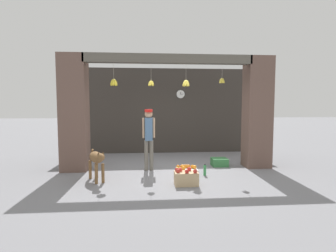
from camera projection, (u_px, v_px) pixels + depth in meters
ground_plane at (169, 171)px, 7.11m from camera, size 60.00×60.00×0.00m
shop_back_wall at (163, 111)px, 9.78m from camera, size 6.42×0.12×3.14m
shop_pillar_left at (74, 113)px, 7.08m from camera, size 0.70×0.60×3.14m
shop_pillar_right at (257, 113)px, 7.49m from camera, size 0.70×0.60×3.14m
storefront_awning at (168, 60)px, 7.00m from camera, size 4.52×0.26×0.86m
dog at (97, 159)px, 6.11m from camera, size 0.56×0.88×0.75m
shopkeeper at (149, 134)px, 7.11m from camera, size 0.34×0.28×1.67m
fruit_crate_oranges at (187, 172)px, 6.48m from camera, size 0.52×0.36×0.30m
fruit_crate_apples at (186, 178)px, 5.84m from camera, size 0.52×0.33×0.38m
produce_box_green at (219, 162)px, 7.68m from camera, size 0.45×0.40×0.23m
water_bottle at (205, 170)px, 6.63m from camera, size 0.07×0.07×0.30m
wall_clock at (181, 94)px, 9.71m from camera, size 0.32×0.03×0.32m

